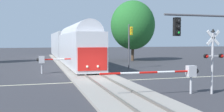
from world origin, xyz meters
name	(u,v)px	position (x,y,z in m)	size (l,w,h in m)	color
ground_plane	(99,81)	(0.00, 0.00, 0.00)	(220.00, 220.00, 0.00)	#333338
road_centre_stripe	(99,81)	(0.00, 0.00, 0.00)	(44.00, 0.20, 0.01)	beige
railway_track	(99,80)	(0.00, 0.00, 0.10)	(4.40, 80.00, 0.32)	gray
commuter_train	(68,44)	(0.00, 21.61, 2.79)	(3.04, 41.29, 5.16)	silver
crossing_gate_near	(180,72)	(3.65, -6.49, 1.39)	(6.50, 0.40, 1.80)	#B7B7BC
crossing_signal_mast	(213,54)	(5.69, -6.96, 2.52)	(1.36, 0.44, 4.13)	#B2B2B7
crossing_gate_far	(49,60)	(-3.69, 6.49, 1.39)	(6.32, 0.40, 1.80)	#B7B7BC
traffic_signal_far_side	(130,39)	(5.85, 8.52, 3.58)	(0.53, 0.38, 5.34)	#4C4C51
traffic_signal_near_right	(220,33)	(5.15, -8.25, 3.81)	(5.52, 0.38, 5.02)	#4C4C51
oak_far_right	(133,25)	(10.63, 20.23, 5.97)	(7.39, 7.39, 10.06)	#4C3828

